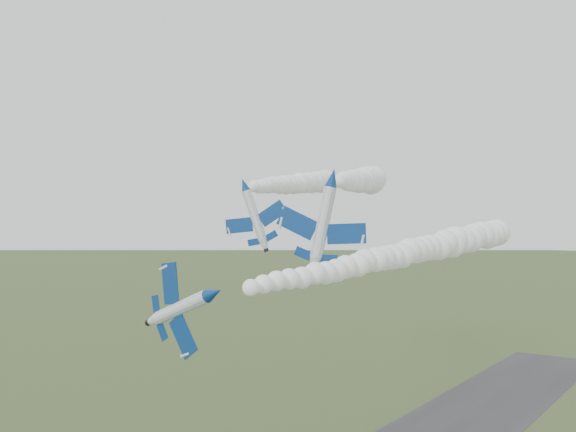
% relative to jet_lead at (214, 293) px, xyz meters
% --- Properties ---
extents(jet_lead, '(4.37, 11.98, 9.26)m').
position_rel_jet_lead_xyz_m(jet_lead, '(0.00, 0.00, 0.00)').
color(jet_lead, silver).
extents(smoke_trail_jet_lead, '(8.89, 66.00, 4.67)m').
position_rel_jet_lead_xyz_m(smoke_trail_jet_lead, '(3.33, 35.75, 2.59)').
color(smoke_trail_jet_lead, white).
extents(jet_pair_left, '(8.99, 10.93, 3.75)m').
position_rel_jet_lead_xyz_m(jet_pair_left, '(-17.22, 25.56, 12.44)').
color(jet_pair_left, silver).
extents(smoke_trail_jet_pair_left, '(32.89, 71.40, 5.36)m').
position_rel_jet_lead_xyz_m(smoke_trail_jet_pair_left, '(-32.81, 62.13, 15.06)').
color(smoke_trail_jet_pair_left, white).
extents(jet_pair_right, '(11.86, 13.88, 4.16)m').
position_rel_jet_lead_xyz_m(jet_pair_right, '(-2.58, 26.30, 12.89)').
color(jet_pair_right, silver).
extents(smoke_trail_jet_pair_right, '(27.81, 54.68, 5.79)m').
position_rel_jet_lead_xyz_m(smoke_trail_jet_pair_right, '(-14.91, 55.89, 14.63)').
color(smoke_trail_jet_pair_right, white).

